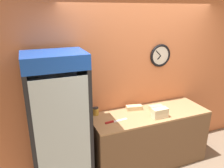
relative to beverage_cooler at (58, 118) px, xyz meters
name	(u,v)px	position (x,y,z in m)	size (l,w,h in m)	color
wall_back	(140,78)	(1.38, 0.32, 0.30)	(5.20, 0.09, 2.70)	#D17547
prep_counter	(148,138)	(1.38, -0.05, -0.61)	(1.85, 0.65, 0.90)	brown
beverage_cooler	(58,118)	(0.00, 0.00, 0.00)	(0.74, 0.64, 1.94)	black
sandwich_stack_bottom	(160,115)	(1.43, -0.24, -0.12)	(0.24, 0.11, 0.07)	beige
sandwich_stack_middle	(160,111)	(1.43, -0.24, -0.05)	(0.24, 0.11, 0.07)	beige
sandwich_flat_left	(134,108)	(1.20, 0.14, -0.12)	(0.27, 0.15, 0.07)	tan
sandwich_flat_right	(156,108)	(1.52, 0.01, -0.12)	(0.23, 0.11, 0.07)	tan
chefs_knife	(113,121)	(0.74, -0.11, -0.15)	(0.35, 0.07, 0.02)	silver
condiment_jar	(96,111)	(0.58, 0.20, -0.10)	(0.09, 0.09, 0.12)	gold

